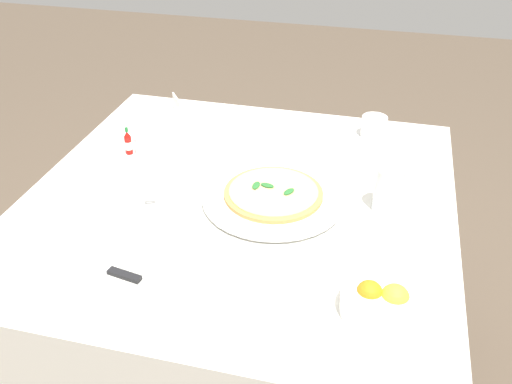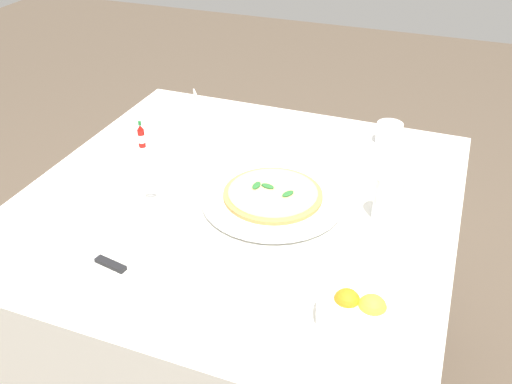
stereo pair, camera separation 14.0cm
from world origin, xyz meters
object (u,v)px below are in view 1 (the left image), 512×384
object	(u,v)px
napkin_folded	(106,274)
citrus_bowl	(380,302)
hot_sauce_bottle	(128,143)
menu_card	(177,106)
coffee_cup_left_edge	(129,199)
coffee_cup_near_left	(374,128)
pizza_plate	(273,197)
pizza	(273,193)
pepper_shaker	(139,145)
water_glass_back_corner	(388,192)
salt_shaker	(118,146)
dinner_knife	(104,269)

from	to	relation	value
napkin_folded	citrus_bowl	world-z (taller)	citrus_bowl
hot_sauce_bottle	menu_card	world-z (taller)	hot_sauce_bottle
coffee_cup_left_edge	menu_card	world-z (taller)	coffee_cup_left_edge
napkin_folded	citrus_bowl	size ratio (longest dim) A/B	1.57
coffee_cup_near_left	napkin_folded	bearing A→B (deg)	57.46
pizza_plate	pizza	xyz separation A→B (m)	(0.00, -0.00, 0.01)
napkin_folded	pepper_shaker	size ratio (longest dim) A/B	4.19
napkin_folded	hot_sauce_bottle	bearing A→B (deg)	-62.50
water_glass_back_corner	pepper_shaker	size ratio (longest dim) A/B	2.07
coffee_cup_near_left	salt_shaker	xyz separation A→B (m)	(0.70, 0.28, -0.01)
pepper_shaker	salt_shaker	bearing A→B (deg)	19.65
pizza_plate	pizza	bearing A→B (deg)	-44.32
water_glass_back_corner	citrus_bowl	bearing A→B (deg)	90.92
coffee_cup_left_edge	napkin_folded	world-z (taller)	coffee_cup_left_edge
citrus_bowl	pepper_shaker	distance (m)	0.86
coffee_cup_near_left	coffee_cup_left_edge	bearing A→B (deg)	43.79
napkin_folded	menu_card	xyz separation A→B (m)	(0.14, -0.79, 0.02)
citrus_bowl	salt_shaker	bearing A→B (deg)	-30.66
hot_sauce_bottle	dinner_knife	bearing A→B (deg)	109.46
hot_sauce_bottle	pizza_plate	bearing A→B (deg)	163.11
coffee_cup_near_left	menu_card	world-z (taller)	coffee_cup_near_left
citrus_bowl	pepper_shaker	bearing A→B (deg)	-33.72
water_glass_back_corner	salt_shaker	size ratio (longest dim) A/B	2.07
pizza_plate	coffee_cup_left_edge	bearing A→B (deg)	19.85
water_glass_back_corner	pepper_shaker	bearing A→B (deg)	-9.37
pizza_plate	coffee_cup_left_edge	size ratio (longest dim) A/B	2.76
dinner_knife	pepper_shaker	bearing A→B (deg)	-63.62
menu_card	hot_sauce_bottle	bearing A→B (deg)	-44.11
hot_sauce_bottle	salt_shaker	xyz separation A→B (m)	(0.03, 0.01, -0.01)
salt_shaker	pepper_shaker	world-z (taller)	same
coffee_cup_left_edge	menu_card	bearing A→B (deg)	-81.53
water_glass_back_corner	hot_sauce_bottle	xyz separation A→B (m)	(0.73, -0.11, -0.02)
pizza_plate	citrus_bowl	distance (m)	0.43
coffee_cup_near_left	salt_shaker	bearing A→B (deg)	21.78
coffee_cup_near_left	pepper_shaker	xyz separation A→B (m)	(0.65, 0.26, -0.01)
pizza	napkin_folded	size ratio (longest dim) A/B	1.06
pizza_plate	dinner_knife	size ratio (longest dim) A/B	1.84
citrus_bowl	hot_sauce_bottle	world-z (taller)	hot_sauce_bottle
hot_sauce_bottle	pizza	bearing A→B (deg)	163.12
water_glass_back_corner	coffee_cup_left_edge	bearing A→B (deg)	14.04
water_glass_back_corner	salt_shaker	distance (m)	0.77
pizza	water_glass_back_corner	bearing A→B (deg)	-173.41
coffee_cup_left_edge	napkin_folded	distance (m)	0.25
coffee_cup_near_left	dinner_knife	bearing A→B (deg)	57.29
napkin_folded	pizza_plate	bearing A→B (deg)	-119.29
pizza_plate	coffee_cup_near_left	size ratio (longest dim) A/B	2.76
coffee_cup_left_edge	pepper_shaker	size ratio (longest dim) A/B	2.31
hot_sauce_bottle	coffee_cup_near_left	bearing A→B (deg)	-158.13
pizza	coffee_cup_near_left	distance (m)	0.46
dinner_knife	citrus_bowl	xyz separation A→B (m)	(-0.56, -0.04, 0.00)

